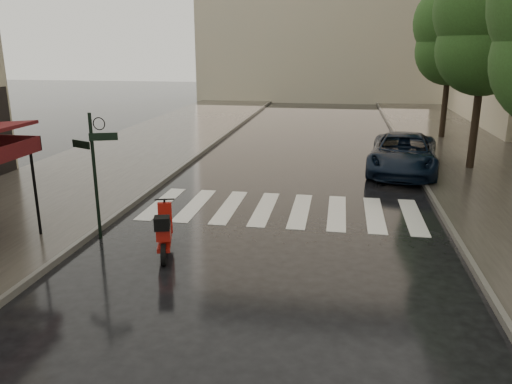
% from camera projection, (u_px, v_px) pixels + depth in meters
% --- Properties ---
extents(ground, '(120.00, 120.00, 0.00)m').
position_uv_depth(ground, '(87.00, 300.00, 9.32)').
color(ground, black).
rests_on(ground, ground).
extents(sidewalk_near, '(6.00, 60.00, 0.12)m').
position_uv_depth(sidewalk_near, '(126.00, 156.00, 21.39)').
color(sidewalk_near, '#38332D').
rests_on(sidewalk_near, ground).
extents(sidewalk_far, '(5.50, 60.00, 0.12)m').
position_uv_depth(sidewalk_far, '(490.00, 170.00, 19.02)').
color(sidewalk_far, '#38332D').
rests_on(sidewalk_far, ground).
extents(curb_near, '(0.12, 60.00, 0.16)m').
position_uv_depth(curb_near, '(194.00, 158.00, 20.90)').
color(curb_near, '#595651').
rests_on(curb_near, ground).
extents(curb_far, '(0.12, 60.00, 0.16)m').
position_uv_depth(curb_far, '(414.00, 166.00, 19.47)').
color(curb_far, '#595651').
rests_on(curb_far, ground).
extents(crosswalk, '(7.85, 3.20, 0.01)m').
position_uv_depth(crosswalk, '(282.00, 209.00, 14.52)').
color(crosswalk, silver).
rests_on(crosswalk, ground).
extents(signpost, '(1.17, 0.29, 3.10)m').
position_uv_depth(signpost, '(94.00, 166.00, 11.84)').
color(signpost, black).
rests_on(signpost, ground).
extents(tree_mid, '(3.80, 3.80, 8.34)m').
position_uv_depth(tree_mid, '(488.00, 17.00, 17.60)').
color(tree_mid, black).
rests_on(tree_mid, sidewalk_far).
extents(tree_far, '(3.80, 3.80, 8.16)m').
position_uv_depth(tree_far, '(453.00, 28.00, 24.23)').
color(tree_far, black).
rests_on(tree_far, sidewalk_far).
extents(scooter, '(0.76, 1.69, 1.14)m').
position_uv_depth(scooter, '(164.00, 233.00, 11.22)').
color(scooter, black).
rests_on(scooter, ground).
extents(parked_car, '(3.09, 5.49, 1.45)m').
position_uv_depth(parked_car, '(403.00, 153.00, 18.68)').
color(parked_car, black).
rests_on(parked_car, ground).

